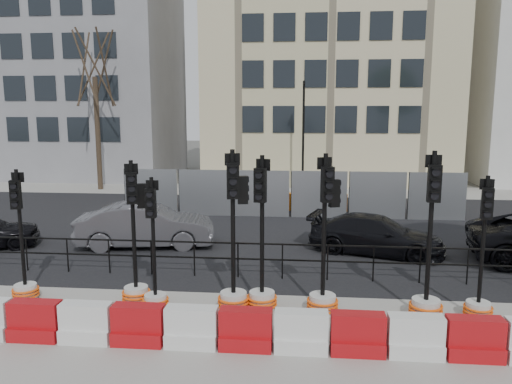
# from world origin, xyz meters

# --- Properties ---
(ground) EXTENTS (120.00, 120.00, 0.00)m
(ground) POSITION_xyz_m (0.00, 0.00, 0.00)
(ground) COLOR #51514C
(ground) RESTS_ON ground
(sidewalk_near) EXTENTS (40.00, 6.00, 0.02)m
(sidewalk_near) POSITION_xyz_m (0.00, -3.00, 0.01)
(sidewalk_near) COLOR gray
(sidewalk_near) RESTS_ON ground
(road) EXTENTS (40.00, 14.00, 0.03)m
(road) POSITION_xyz_m (0.00, 7.00, 0.01)
(road) COLOR black
(road) RESTS_ON ground
(sidewalk_far) EXTENTS (40.00, 4.00, 0.02)m
(sidewalk_far) POSITION_xyz_m (0.00, 16.00, 0.01)
(sidewalk_far) COLOR gray
(sidewalk_far) RESTS_ON ground
(building_grey) EXTENTS (11.00, 9.06, 14.00)m
(building_grey) POSITION_xyz_m (-14.00, 21.99, 7.00)
(building_grey) COLOR gray
(building_grey) RESTS_ON ground
(building_cream) EXTENTS (15.00, 10.06, 18.00)m
(building_cream) POSITION_xyz_m (2.00, 21.99, 9.00)
(building_cream) COLOR beige
(building_cream) RESTS_ON ground
(kerb_railing) EXTENTS (18.00, 0.04, 1.00)m
(kerb_railing) POSITION_xyz_m (0.00, 1.20, 0.69)
(kerb_railing) COLOR black
(kerb_railing) RESTS_ON ground
(heras_fencing) EXTENTS (14.33, 1.72, 2.00)m
(heras_fencing) POSITION_xyz_m (-0.01, 9.80, 0.68)
(heras_fencing) COLOR gray
(heras_fencing) RESTS_ON ground
(lamp_post_far) EXTENTS (0.12, 0.56, 6.00)m
(lamp_post_far) POSITION_xyz_m (0.50, 14.98, 3.22)
(lamp_post_far) COLOR black
(lamp_post_far) RESTS_ON ground
(tree_bare_far) EXTENTS (2.00, 2.00, 9.00)m
(tree_bare_far) POSITION_xyz_m (-11.00, 15.50, 6.65)
(tree_bare_far) COLOR #473828
(tree_bare_far) RESTS_ON ground
(barrier_row) EXTENTS (14.65, 0.50, 0.80)m
(barrier_row) POSITION_xyz_m (0.00, -2.80, 0.37)
(barrier_row) COLOR #AA110D
(barrier_row) RESTS_ON ground
(traffic_signal_a) EXTENTS (0.62, 0.62, 3.17)m
(traffic_signal_a) POSITION_xyz_m (-6.09, -0.83, 0.65)
(traffic_signal_a) COLOR silver
(traffic_signal_a) RESTS_ON ground
(traffic_signal_b) EXTENTS (0.67, 0.67, 3.40)m
(traffic_signal_b) POSITION_xyz_m (-3.35, -0.80, 0.81)
(traffic_signal_b) COLOR silver
(traffic_signal_b) RESTS_ON ground
(traffic_signal_c) EXTENTS (0.60, 0.60, 3.07)m
(traffic_signal_c) POSITION_xyz_m (-2.79, -1.14, 0.63)
(traffic_signal_c) COLOR silver
(traffic_signal_c) RESTS_ON ground
(traffic_signal_d) EXTENTS (0.72, 0.72, 3.68)m
(traffic_signal_d) POSITION_xyz_m (-1.00, -1.03, 0.88)
(traffic_signal_d) COLOR silver
(traffic_signal_d) RESTS_ON ground
(traffic_signal_e) EXTENTS (0.70, 0.70, 3.55)m
(traffic_signal_e) POSITION_xyz_m (-0.38, -0.90, 0.73)
(traffic_signal_e) COLOR silver
(traffic_signal_e) RESTS_ON ground
(traffic_signal_f) EXTENTS (0.71, 0.71, 3.61)m
(traffic_signal_f) POSITION_xyz_m (1.01, -0.97, 0.86)
(traffic_signal_f) COLOR silver
(traffic_signal_f) RESTS_ON ground
(traffic_signal_g) EXTENTS (0.73, 0.73, 3.69)m
(traffic_signal_g) POSITION_xyz_m (3.23, -1.06, 0.76)
(traffic_signal_g) COLOR silver
(traffic_signal_g) RESTS_ON ground
(traffic_signal_h) EXTENTS (0.62, 0.62, 3.16)m
(traffic_signal_h) POSITION_xyz_m (4.37, -0.95, 0.65)
(traffic_signal_h) COLOR silver
(traffic_signal_h) RESTS_ON ground
(car_b) EXTENTS (3.01, 4.97, 1.47)m
(car_b) POSITION_xyz_m (-4.65, 4.01, 0.73)
(car_b) COLOR #48484D
(car_b) RESTS_ON ground
(car_c) EXTENTS (4.07, 5.17, 1.22)m
(car_c) POSITION_xyz_m (2.85, 3.94, 0.61)
(car_c) COLOR black
(car_c) RESTS_ON ground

